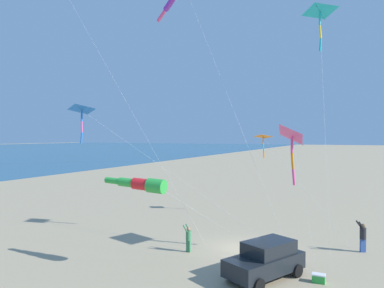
{
  "coord_description": "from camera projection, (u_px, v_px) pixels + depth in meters",
  "views": [
    {
      "loc": [
        6.83,
        -21.91,
        7.17
      ],
      "look_at": [
        -4.29,
        1.49,
        6.62
      ],
      "focal_mm": 33.74,
      "sensor_mm": 36.0,
      "label": 1
    }
  ],
  "objects": [
    {
      "name": "kite_windsock_orange_high_right",
      "position": [
        142.0,
        184.0,
        19.45
      ],
      "size": [
        9.74,
        3.55,
        4.94
      ],
      "color": "green",
      "rests_on": "ground_plane"
    },
    {
      "name": "kite_delta_yellow_midlevel",
      "position": [
        293.0,
        136.0,
        21.73
      ],
      "size": [
        2.67,
        2.69,
        7.9
      ],
      "color": "#EF4C93",
      "rests_on": "ground_plane"
    },
    {
      "name": "kite_delta_rainbow_low_near",
      "position": [
        82.0,
        110.0,
        23.64
      ],
      "size": [
        15.31,
        1.94,
        9.33
      ],
      "color": "blue",
      "rests_on": "ground_plane"
    },
    {
      "name": "kite_delta_white_trailing",
      "position": [
        320.0,
        12.0,
        23.16
      ],
      "size": [
        2.12,
        5.21,
        15.64
      ],
      "color": "#1EB7C6",
      "rests_on": "ground_plane"
    },
    {
      "name": "cooler_box",
      "position": [
        319.0,
        278.0,
        17.67
      ],
      "size": [
        0.62,
        0.42,
        0.42
      ],
      "color": "green",
      "rests_on": "ground_plane"
    },
    {
      "name": "person_adult_flyer",
      "position": [
        363.0,
        235.0,
        22.28
      ],
      "size": [
        0.69,
        0.62,
        1.94
      ],
      "color": "#335199",
      "rests_on": "ground_plane"
    },
    {
      "name": "parked_car",
      "position": [
        266.0,
        259.0,
        18.21
      ],
      "size": [
        3.58,
        4.67,
        1.85
      ],
      "color": "black",
      "rests_on": "ground_plane"
    },
    {
      "name": "kite_delta_green_low_center",
      "position": [
        263.0,
        137.0,
        32.91
      ],
      "size": [
        8.31,
        7.94,
        7.44
      ],
      "color": "orange",
      "rests_on": "ground_plane"
    },
    {
      "name": "ground_plane",
      "position": [
        243.0,
        249.0,
        22.87
      ],
      "size": [
        600.0,
        600.0,
        0.0
      ],
      "primitive_type": "plane",
      "color": "tan"
    },
    {
      "name": "person_child_green_jacket",
      "position": [
        188.0,
        237.0,
        22.32
      ],
      "size": [
        0.54,
        0.43,
        1.69
      ],
      "color": "#3D7F51",
      "rests_on": "ground_plane"
    }
  ]
}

